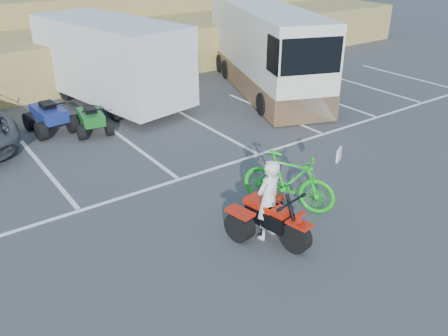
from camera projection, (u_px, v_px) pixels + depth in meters
ground at (233, 220)px, 10.73m from camera, size 100.00×100.00×0.00m
parking_stripes at (176, 150)px, 14.14m from camera, size 28.00×5.16×0.01m
grass_embankment at (30, 42)px, 21.38m from camera, size 40.00×8.50×3.10m
red_trike_atv at (272, 239)px, 10.05m from camera, size 1.59×1.94×1.13m
rider at (268, 200)px, 9.75m from camera, size 0.72×0.54×1.79m
green_dirt_bike at (288, 181)px, 10.96m from camera, size 1.61×2.29×1.35m
cargo_trailer at (111, 59)px, 17.45m from camera, size 3.84×6.94×3.06m
rv_motorhome at (264, 54)px, 19.26m from camera, size 5.35×9.22×3.24m
quad_atv_blue at (52, 131)px, 15.55m from camera, size 1.35×1.75×1.10m
quad_atv_green at (93, 132)px, 15.44m from camera, size 1.32×1.62×0.95m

